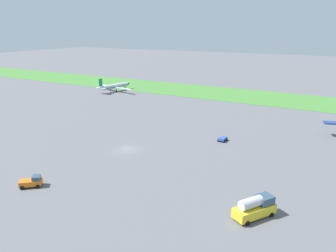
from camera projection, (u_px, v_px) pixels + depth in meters
ground_plane at (127, 149)px, 72.30m from camera, size 600.00×600.00×0.00m
grass_taxiway_strip at (229, 94)px, 132.40m from camera, size 360.00×28.00×0.08m
airplane_taxiing_turboprop at (114, 86)px, 137.77m from camera, size 21.08×18.14×6.36m
pushback_tug_near_gate at (32, 182)px, 55.07m from camera, size 3.92×3.69×1.95m
fuel_truck_midfield at (255, 207)px, 46.02m from camera, size 5.55×6.76×3.29m
baggage_cart_by_runway at (223, 139)px, 77.46m from camera, size 1.85×2.46×0.90m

